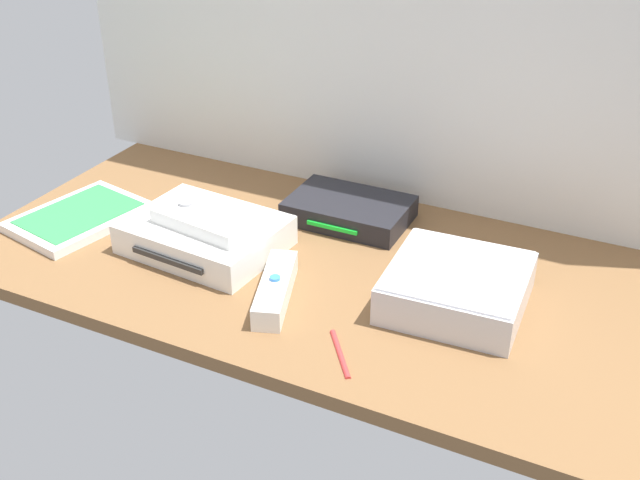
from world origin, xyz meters
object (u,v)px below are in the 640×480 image
(remote_classic_pad, at_px, (208,218))
(stylus_pen, at_px, (340,352))
(game_case, at_px, (80,217))
(remote_wand, at_px, (275,289))
(mini_computer, at_px, (457,287))
(game_console, at_px, (205,235))
(network_router, at_px, (349,210))

(remote_classic_pad, xyz_separation_m, stylus_pen, (0.27, -0.13, -0.05))
(game_case, xyz_separation_m, remote_wand, (0.37, -0.05, 0.01))
(remote_wand, xyz_separation_m, stylus_pen, (0.12, -0.07, -0.01))
(mini_computer, bearing_deg, stylus_pen, -119.11)
(mini_computer, distance_m, stylus_pen, 0.18)
(game_console, xyz_separation_m, mini_computer, (0.37, 0.02, 0.00))
(remote_classic_pad, bearing_deg, mini_computer, 12.43)
(remote_wand, bearing_deg, remote_classic_pad, 136.49)
(game_console, height_order, remote_wand, game_console)
(stylus_pen, bearing_deg, game_case, 166.25)
(stylus_pen, bearing_deg, mini_computer, 60.89)
(mini_computer, height_order, stylus_pen, mini_computer)
(mini_computer, bearing_deg, remote_classic_pad, -175.72)
(game_case, relative_size, remote_classic_pad, 1.39)
(mini_computer, xyz_separation_m, game_case, (-0.58, -0.04, -0.02))
(network_router, bearing_deg, stylus_pen, -67.70)
(mini_computer, bearing_deg, game_console, -176.78)
(game_console, bearing_deg, mini_computer, 7.87)
(network_router, relative_size, remote_wand, 1.19)
(game_case, bearing_deg, remote_wand, 3.42)
(game_console, distance_m, remote_classic_pad, 0.03)
(mini_computer, height_order, remote_classic_pad, remote_classic_pad)
(game_console, relative_size, remote_wand, 1.47)
(game_console, xyz_separation_m, stylus_pen, (0.28, -0.14, -0.02))
(network_router, distance_m, remote_wand, 0.24)
(remote_wand, relative_size, remote_classic_pad, 0.99)
(mini_computer, bearing_deg, game_case, -176.29)
(game_console, distance_m, mini_computer, 0.37)
(game_console, bearing_deg, game_case, -170.82)
(game_console, height_order, stylus_pen, game_console)
(remote_classic_pad, relative_size, stylus_pen, 1.71)
(game_case, bearing_deg, stylus_pen, -2.20)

